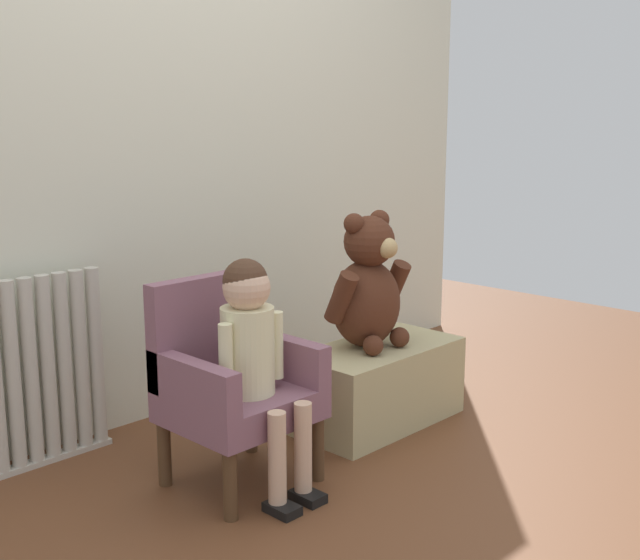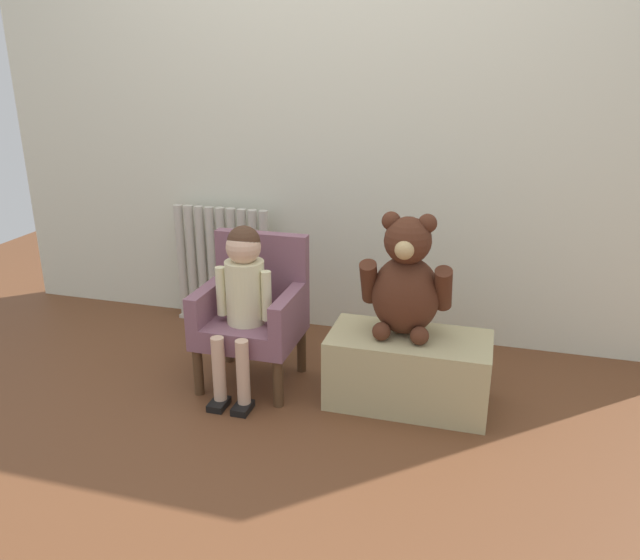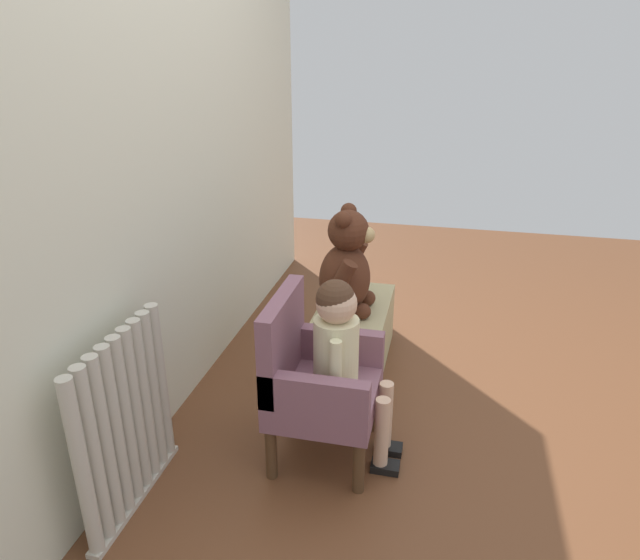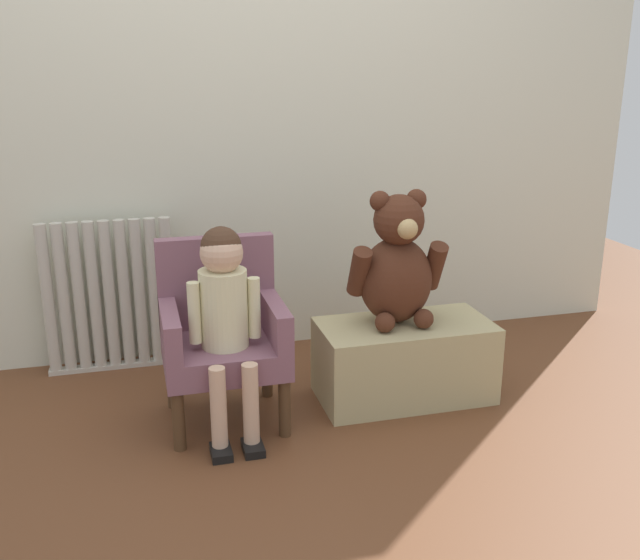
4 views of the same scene
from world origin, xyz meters
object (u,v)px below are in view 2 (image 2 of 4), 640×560
Objects in this scene: child_armchair at (254,309)px; child_figure at (243,286)px; low_bench at (408,370)px; radiator at (223,267)px; large_teddy_bear at (406,282)px.

child_figure is (-0.00, -0.11, 0.15)m from child_armchair.
child_figure reaches higher than low_bench.
radiator is 1.28m from low_bench.
child_figure is 0.79m from low_bench.
radiator is 1.24m from large_teddy_bear.
child_figure is at bearing -170.49° from large_teddy_bear.
child_armchair is 0.71m from large_teddy_bear.
large_teddy_bear is at bearing 134.70° from low_bench.
low_bench is 0.39m from large_teddy_bear.
radiator is 0.99× the size of child_armchair.
large_teddy_bear reaches higher than low_bench.
low_bench is at bearing -27.88° from radiator.
radiator reaches higher than low_bench.
radiator is 0.88× the size of child_figure.
child_armchair is at bearing 90.00° from child_figure.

